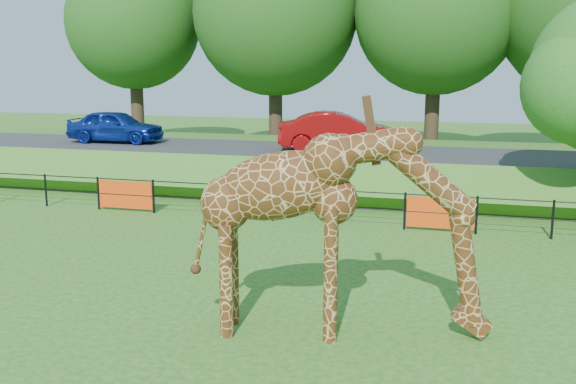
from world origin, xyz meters
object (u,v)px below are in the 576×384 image
giraffe (341,232)px  visitor (329,195)px  car_red (338,132)px  car_blue (116,126)px

giraffe → visitor: (-1.94, 8.40, -1.10)m
car_red → giraffe: bearing=179.7°
car_red → car_blue: bearing=77.0°
car_blue → visitor: bearing=-120.0°
giraffe → car_blue: giraffe is taller
car_blue → giraffe: bearing=-140.2°
car_blue → visitor: size_ratio=2.68×
giraffe → car_blue: 18.81m
giraffe → car_red: bearing=91.4°
car_red → visitor: 5.64m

